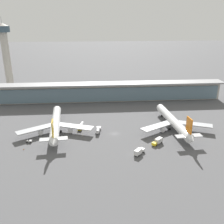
% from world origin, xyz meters
% --- Properties ---
extents(ground_plane, '(1200.00, 1200.00, 0.00)m').
position_xyz_m(ground_plane, '(0.00, 0.00, 0.00)').
color(ground_plane, '#515154').
extents(airliner_left_stand, '(44.67, 58.28, 15.51)m').
position_xyz_m(airliner_left_stand, '(-34.74, 5.84, 4.88)').
color(airliner_left_stand, white).
rests_on(airliner_left_stand, ground).
extents(airliner_centre_stand, '(44.73, 58.27, 15.51)m').
position_xyz_m(airliner_centre_stand, '(36.64, 3.91, 4.88)').
color(airliner_centre_stand, white).
rests_on(airliner_centre_stand, ground).
extents(service_truck_near_nose_white, '(3.20, 2.38, 2.05)m').
position_xyz_m(service_truck_near_nose_white, '(-47.66, -7.31, 0.87)').
color(service_truck_near_nose_white, silver).
rests_on(service_truck_near_nose_white, ground).
extents(service_truck_under_wing_white, '(6.52, 7.02, 3.10)m').
position_xyz_m(service_truck_under_wing_white, '(10.13, -24.84, 1.69)').
color(service_truck_under_wing_white, silver).
rests_on(service_truck_under_wing_white, ground).
extents(service_truck_mid_apron_yellow, '(4.02, 8.88, 2.95)m').
position_xyz_m(service_truck_mid_apron_yellow, '(-19.82, 9.72, 1.71)').
color(service_truck_mid_apron_yellow, yellow).
rests_on(service_truck_mid_apron_yellow, ground).
extents(service_truck_by_tail_white, '(3.48, 8.82, 2.95)m').
position_xyz_m(service_truck_by_tail_white, '(-9.54, 2.48, 1.71)').
color(service_truck_by_tail_white, silver).
rests_on(service_truck_by_tail_white, ground).
extents(service_truck_on_taxiway_yellow, '(7.01, 6.54, 3.10)m').
position_xyz_m(service_truck_on_taxiway_yellow, '(22.37, -14.57, 1.69)').
color(service_truck_on_taxiway_yellow, yellow).
rests_on(service_truck_on_taxiway_yellow, ground).
extents(terminal_building, '(189.39, 12.80, 15.20)m').
position_xyz_m(terminal_building, '(0.00, 63.19, 7.87)').
color(terminal_building, '#B2ADA3').
rests_on(terminal_building, ground).
extents(control_tower, '(12.00, 12.00, 65.04)m').
position_xyz_m(control_tower, '(-86.73, 96.26, 35.56)').
color(control_tower, '#B2ADA3').
rests_on(control_tower, ground).
extents(safety_cone_alpha, '(0.62, 0.62, 0.70)m').
position_xyz_m(safety_cone_alpha, '(-48.75, -15.38, 0.32)').
color(safety_cone_alpha, orange).
rests_on(safety_cone_alpha, ground).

